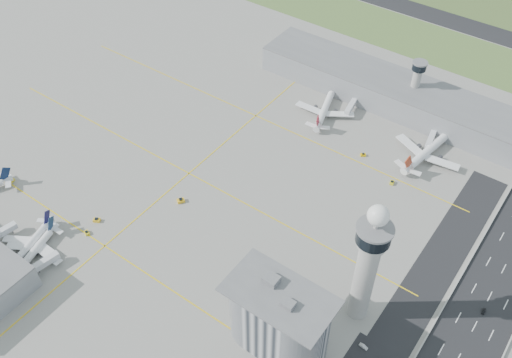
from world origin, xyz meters
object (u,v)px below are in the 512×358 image
Objects in this scene: tug_1 at (87,233)px; car_lot_5 at (363,346)px; tug_2 at (97,220)px; tug_4 at (363,155)px; control_tower at (368,260)px; secondary_tower at (416,82)px; jet_bridge_far_0 at (354,102)px; tug_3 at (181,200)px; tug_5 at (392,182)px; jet_bridge_far_1 at (433,134)px; tug_0 at (11,180)px; airplane_near_b at (28,242)px; car_hw_1 at (484,311)px; admin_building at (279,317)px; airplane_far_a at (325,105)px; airplane_near_c at (32,250)px; airplane_far_b at (429,147)px; jet_bridge_near_2 at (31,273)px.

tug_1 is 0.74× the size of car_lot_5.
tug_2 reaches higher than tug_4.
control_tower reaches higher than secondary_tower.
jet_bridge_far_0 is 3.90× the size of tug_3.
tug_5 is (19.93, -64.25, -17.97)m from secondary_tower.
tug_0 is (-162.52, -160.72, -1.92)m from jet_bridge_far_1.
airplane_near_b is 195.67m from jet_bridge_far_0.
secondary_tower reaches higher than car_hw_1.
admin_building is at bearing -100.96° from tug_5.
airplane_far_a reaches higher than tug_4.
jet_bridge_far_0 is 3.72× the size of car_lot_5.
airplane_near_b is 9.17× the size of car_lot_5.
airplane_far_a is at bearing 140.61° from tug_5.
tug_0 is at bearing -132.04° from airplane_near_b.
jet_bridge_far_0 is (-49.99, 154.00, -12.45)m from admin_building.
tug_5 is (111.43, 138.72, -4.04)m from airplane_near_c.
tug_0 is 197.09m from tug_5.
airplane_far_b is 16.50× the size of tug_4.
tug_1 is at bearing 142.98° from airplane_near_c.
control_tower reaches higher than jet_bridge_far_0.
airplane_near_c is at bearing -36.15° from tug_0.
admin_building reaches higher than car_lot_5.
tug_2 is at bearing 179.71° from admin_building.
jet_bridge_near_2 is at bearing -111.47° from secondary_tower.
control_tower is at bearing -86.21° from tug_5.
airplane_far_b reaches higher than jet_bridge_near_2.
jet_bridge_far_1 is at bearing 118.74° from car_hw_1.
tug_3 is at bearing -149.37° from tug_5.
control_tower is at bearing -51.10° from jet_bridge_near_2.
control_tower reaches higher than jet_bridge_far_1.
admin_building is 112.69m from jet_bridge_near_2.
tug_5 is (58.52, -30.23, -5.00)m from airplane_far_a.
airplane_far_b reaches higher than tug_5.
jet_bridge_far_0 reaches higher than tug_1.
tug_3 reaches higher than car_lot_5.
tug_2 is 137.52m from car_lot_5.
airplane_far_b is 16.81m from jet_bridge_far_1.
airplane_far_b is 14.07× the size of tug_2.
secondary_tower is 141.43m from car_hw_1.
admin_building is at bearing -172.70° from airplane_far_b.
admin_building reaches higher than car_hw_1.
car_lot_5 is (135.24, 55.75, -2.23)m from jet_bridge_near_2.
control_tower is at bearing -148.41° from tug_3.
tug_4 reaches higher than car_lot_5.
tug_1 is 181.22m from car_hw_1.
control_tower is 1.85× the size of airplane_near_c.
tug_4 is (80.69, 156.90, -2.04)m from jet_bridge_near_2.
airplane_near_c is 11.87m from jet_bridge_near_2.
airplane_far_a is 106.12m from tug_3.
tug_5 is 0.86× the size of car_hw_1.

